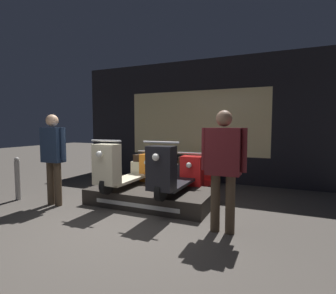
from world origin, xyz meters
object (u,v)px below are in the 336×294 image
object	(u,v)px
scooter_display_right	(175,172)
street_bollard	(18,179)
person_left_browsing	(53,153)
scooter_backrow_0	(162,173)
scooter_backrow_1	(200,176)
person_right_browsing	(223,160)
scooter_display_left	(125,168)

from	to	relation	value
scooter_display_right	street_bollard	world-z (taller)	scooter_display_right
person_left_browsing	street_bollard	distance (m)	1.11
scooter_backrow_0	street_bollard	size ratio (longest dim) A/B	2.01
scooter_backrow_1	street_bollard	bearing A→B (deg)	-147.68
person_left_browsing	person_right_browsing	size ratio (longest dim) A/B	1.00
scooter_backrow_1	person_left_browsing	distance (m)	3.04
scooter_backrow_1	person_left_browsing	world-z (taller)	person_left_browsing
scooter_backrow_1	scooter_display_left	bearing A→B (deg)	-132.11
scooter_backrow_0	person_left_browsing	size ratio (longest dim) A/B	1.02
person_left_browsing	scooter_display_right	bearing A→B (deg)	18.80
scooter_display_right	scooter_backrow_1	bearing A→B (deg)	85.75
scooter_backrow_0	street_bollard	bearing A→B (deg)	-138.24
scooter_display_left	scooter_backrow_0	bearing A→B (deg)	80.53
scooter_backrow_0	person_right_browsing	distance (m)	2.78
scooter_display_left	person_left_browsing	distance (m)	1.35
scooter_backrow_0	person_left_browsing	bearing A→B (deg)	-123.25
scooter_backrow_1	person_right_browsing	world-z (taller)	person_right_browsing
scooter_backrow_0	scooter_backrow_1	xyz separation A→B (m)	(0.93, 0.00, 0.00)
scooter_display_right	scooter_backrow_1	xyz separation A→B (m)	(0.09, 1.26, -0.29)
scooter_display_left	scooter_backrow_0	size ratio (longest dim) A/B	1.00
scooter_backrow_0	person_right_browsing	world-z (taller)	person_right_browsing
scooter_backrow_0	street_bollard	distance (m)	3.02
person_right_browsing	street_bollard	bearing A→B (deg)	-179.58
scooter_backrow_0	scooter_backrow_1	size ratio (longest dim) A/B	1.00
scooter_display_right	scooter_backrow_0	size ratio (longest dim) A/B	1.00
scooter_display_right	scooter_backrow_1	world-z (taller)	scooter_display_right
scooter_display_left	person_left_browsing	bearing A→B (deg)	-146.34
person_right_browsing	street_bollard	world-z (taller)	person_right_browsing
scooter_backrow_0	street_bollard	world-z (taller)	scooter_backrow_0
scooter_backrow_0	street_bollard	xyz separation A→B (m)	(-2.25, -2.01, 0.06)
scooter_display_left	scooter_backrow_1	xyz separation A→B (m)	(1.14, 1.26, -0.29)
street_bollard	person_right_browsing	bearing A→B (deg)	0.42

